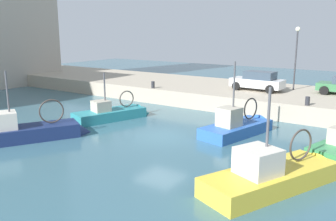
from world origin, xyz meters
TOP-DOWN VIEW (x-y plane):
  - water_surface at (0.00, 0.00)m, footprint 80.00×80.00m
  - quay_wall at (11.50, 0.00)m, footprint 9.00×56.00m
  - fishing_boat_teal at (1.56, 4.87)m, footprint 5.74×3.21m
  - fishing_boat_blue at (3.04, -3.43)m, footprint 5.70×2.90m
  - fishing_boat_yellow at (-2.86, -7.47)m, footprint 6.67×4.18m
  - fishing_boat_navy at (-4.70, 5.55)m, footprint 6.77×4.66m
  - parked_car_white at (11.03, -1.36)m, footprint 1.97×4.04m
  - mooring_bollard_south at (7.35, -6.00)m, footprint 0.28×0.28m
  - mooring_bollard_mid at (7.35, 6.00)m, footprint 0.28×0.28m
  - quay_streetlamp at (13.00, -3.56)m, footprint 0.36×0.36m

SIDE VIEW (x-z plane):
  - water_surface at x=0.00m, z-range 0.00..0.00m
  - fishing_boat_teal at x=1.56m, z-range -1.85..2.03m
  - fishing_boat_yellow at x=-2.86m, z-range -2.22..2.49m
  - fishing_boat_blue at x=3.04m, z-range -2.34..2.61m
  - fishing_boat_navy at x=-4.70m, z-range -2.12..2.40m
  - quay_wall at x=11.50m, z-range 0.00..1.20m
  - mooring_bollard_south at x=7.35m, z-range 1.20..1.75m
  - mooring_bollard_mid at x=7.35m, z-range 1.20..1.75m
  - parked_car_white at x=11.03m, z-range 1.21..2.70m
  - quay_streetlamp at x=13.00m, z-range 2.04..6.87m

